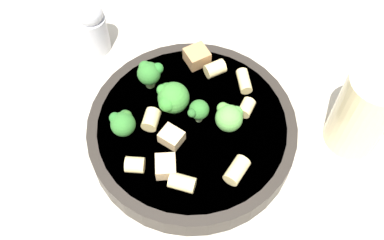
{
  "coord_description": "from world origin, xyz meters",
  "views": [
    {
      "loc": [
        0.19,
        0.21,
        0.51
      ],
      "look_at": [
        0.0,
        0.0,
        0.04
      ],
      "focal_mm": 45.0,
      "sensor_mm": 36.0,
      "label": 1
    }
  ],
  "objects_px": {
    "broccoli_floret_1": "(123,123)",
    "pepper_shaker": "(95,25)",
    "rigatoni_2": "(151,120)",
    "chicken_chunk_1": "(171,136)",
    "rigatoni_3": "(246,83)",
    "chicken_chunk_2": "(197,56)",
    "rigatoni_0": "(246,108)",
    "broccoli_floret_4": "(229,117)",
    "rigatoni_5": "(182,183)",
    "pasta_bowl": "(192,130)",
    "broccoli_floret_2": "(150,72)",
    "broccoli_floret_3": "(200,111)",
    "rigatoni_4": "(136,166)",
    "drinking_glass": "(362,115)",
    "rigatoni_6": "(215,69)",
    "broccoli_floret_0": "(172,98)",
    "chicken_chunk_0": "(166,166)",
    "rigatoni_1": "(237,170)"
  },
  "relations": [
    {
      "from": "drinking_glass",
      "to": "rigatoni_0",
      "type": "bearing_deg",
      "value": -49.3
    },
    {
      "from": "pasta_bowl",
      "to": "rigatoni_0",
      "type": "xyz_separation_m",
      "value": [
        -0.06,
        0.03,
        0.02
      ]
    },
    {
      "from": "broccoli_floret_2",
      "to": "chicken_chunk_0",
      "type": "distance_m",
      "value": 0.12
    },
    {
      "from": "chicken_chunk_2",
      "to": "chicken_chunk_1",
      "type": "bearing_deg",
      "value": 33.0
    },
    {
      "from": "rigatoni_4",
      "to": "pepper_shaker",
      "type": "xyz_separation_m",
      "value": [
        -0.09,
        -0.19,
        0.0
      ]
    },
    {
      "from": "chicken_chunk_2",
      "to": "rigatoni_2",
      "type": "bearing_deg",
      "value": 17.85
    },
    {
      "from": "pasta_bowl",
      "to": "pepper_shaker",
      "type": "distance_m",
      "value": 0.19
    },
    {
      "from": "rigatoni_5",
      "to": "chicken_chunk_1",
      "type": "bearing_deg",
      "value": -118.87
    },
    {
      "from": "rigatoni_5",
      "to": "chicken_chunk_2",
      "type": "xyz_separation_m",
      "value": [
        -0.12,
        -0.11,
        0.0
      ]
    },
    {
      "from": "rigatoni_4",
      "to": "broccoli_floret_3",
      "type": "bearing_deg",
      "value": -179.73
    },
    {
      "from": "rigatoni_3",
      "to": "rigatoni_5",
      "type": "height_order",
      "value": "rigatoni_5"
    },
    {
      "from": "chicken_chunk_0",
      "to": "rigatoni_5",
      "type": "bearing_deg",
      "value": 91.11
    },
    {
      "from": "rigatoni_6",
      "to": "chicken_chunk_1",
      "type": "xyz_separation_m",
      "value": [
        0.1,
        0.03,
        -0.0
      ]
    },
    {
      "from": "broccoli_floret_1",
      "to": "pepper_shaker",
      "type": "height_order",
      "value": "pepper_shaker"
    },
    {
      "from": "broccoli_floret_1",
      "to": "chicken_chunk_0",
      "type": "height_order",
      "value": "broccoli_floret_1"
    },
    {
      "from": "chicken_chunk_1",
      "to": "drinking_glass",
      "type": "height_order",
      "value": "drinking_glass"
    },
    {
      "from": "broccoli_floret_4",
      "to": "rigatoni_0",
      "type": "bearing_deg",
      "value": 179.07
    },
    {
      "from": "rigatoni_4",
      "to": "rigatoni_5",
      "type": "relative_size",
      "value": 0.73
    },
    {
      "from": "broccoli_floret_2",
      "to": "broccoli_floret_3",
      "type": "xyz_separation_m",
      "value": [
        -0.01,
        0.08,
        -0.0
      ]
    },
    {
      "from": "chicken_chunk_0",
      "to": "pepper_shaker",
      "type": "relative_size",
      "value": 0.3
    },
    {
      "from": "rigatoni_0",
      "to": "rigatoni_6",
      "type": "relative_size",
      "value": 0.86
    },
    {
      "from": "drinking_glass",
      "to": "pepper_shaker",
      "type": "bearing_deg",
      "value": -66.27
    },
    {
      "from": "rigatoni_2",
      "to": "rigatoni_6",
      "type": "xyz_separation_m",
      "value": [
        -0.1,
        -0.0,
        -0.0
      ]
    },
    {
      "from": "broccoli_floret_2",
      "to": "broccoli_floret_3",
      "type": "distance_m",
      "value": 0.08
    },
    {
      "from": "broccoli_floret_0",
      "to": "broccoli_floret_2",
      "type": "xyz_separation_m",
      "value": [
        -0.0,
        -0.04,
        0.0
      ]
    },
    {
      "from": "broccoli_floret_4",
      "to": "chicken_chunk_1",
      "type": "bearing_deg",
      "value": -25.84
    },
    {
      "from": "broccoli_floret_0",
      "to": "rigatoni_6",
      "type": "height_order",
      "value": "broccoli_floret_0"
    },
    {
      "from": "rigatoni_5",
      "to": "chicken_chunk_1",
      "type": "xyz_separation_m",
      "value": [
        -0.03,
        -0.05,
        -0.0
      ]
    },
    {
      "from": "chicken_chunk_1",
      "to": "drinking_glass",
      "type": "xyz_separation_m",
      "value": [
        -0.17,
        0.13,
        0.01
      ]
    },
    {
      "from": "pasta_bowl",
      "to": "rigatoni_6",
      "type": "distance_m",
      "value": 0.08
    },
    {
      "from": "broccoli_floret_1",
      "to": "rigatoni_0",
      "type": "height_order",
      "value": "broccoli_floret_1"
    },
    {
      "from": "broccoli_floret_4",
      "to": "pepper_shaker",
      "type": "bearing_deg",
      "value": -83.07
    },
    {
      "from": "rigatoni_2",
      "to": "pepper_shaker",
      "type": "height_order",
      "value": "pepper_shaker"
    },
    {
      "from": "rigatoni_2",
      "to": "chicken_chunk_1",
      "type": "distance_m",
      "value": 0.03
    },
    {
      "from": "rigatoni_4",
      "to": "drinking_glass",
      "type": "xyz_separation_m",
      "value": [
        -0.23,
        0.12,
        0.01
      ]
    },
    {
      "from": "rigatoni_3",
      "to": "chicken_chunk_1",
      "type": "relative_size",
      "value": 1.23
    },
    {
      "from": "broccoli_floret_3",
      "to": "rigatoni_6",
      "type": "height_order",
      "value": "broccoli_floret_3"
    },
    {
      "from": "broccoli_floret_1",
      "to": "rigatoni_0",
      "type": "bearing_deg",
      "value": 148.58
    },
    {
      "from": "broccoli_floret_4",
      "to": "rigatoni_3",
      "type": "distance_m",
      "value": 0.06
    },
    {
      "from": "rigatoni_6",
      "to": "broccoli_floret_2",
      "type": "bearing_deg",
      "value": -30.33
    },
    {
      "from": "broccoli_floret_1",
      "to": "rigatoni_1",
      "type": "height_order",
      "value": "broccoli_floret_1"
    },
    {
      "from": "rigatoni_0",
      "to": "chicken_chunk_0",
      "type": "relative_size",
      "value": 0.82
    },
    {
      "from": "pasta_bowl",
      "to": "broccoli_floret_1",
      "type": "height_order",
      "value": "broccoli_floret_1"
    },
    {
      "from": "broccoli_floret_0",
      "to": "rigatoni_5",
      "type": "bearing_deg",
      "value": 54.92
    },
    {
      "from": "pasta_bowl",
      "to": "chicken_chunk_0",
      "type": "relative_size",
      "value": 9.71
    },
    {
      "from": "rigatoni_0",
      "to": "broccoli_floret_4",
      "type": "bearing_deg",
      "value": -0.93
    },
    {
      "from": "rigatoni_4",
      "to": "chicken_chunk_0",
      "type": "bearing_deg",
      "value": 138.06
    },
    {
      "from": "rigatoni_6",
      "to": "drinking_glass",
      "type": "xyz_separation_m",
      "value": [
        -0.07,
        0.16,
        0.01
      ]
    },
    {
      "from": "rigatoni_5",
      "to": "pasta_bowl",
      "type": "bearing_deg",
      "value": -139.88
    },
    {
      "from": "rigatoni_2",
      "to": "chicken_chunk_2",
      "type": "height_order",
      "value": "chicken_chunk_2"
    }
  ]
}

